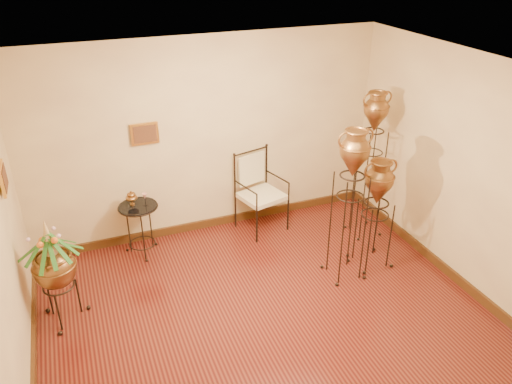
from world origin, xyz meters
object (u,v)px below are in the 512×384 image
object	(u,v)px
armchair	(262,193)
side_table	(141,228)
amphora_tall	(370,164)
amphora_mid	(349,205)
planter_urn	(54,265)

from	to	relation	value
armchair	side_table	size ratio (longest dim) A/B	1.26
amphora_tall	side_table	world-z (taller)	amphora_tall
amphora_tall	armchair	size ratio (longest dim) A/B	1.82
amphora_mid	planter_urn	xyz separation A→B (m)	(-3.38, 0.41, -0.26)
planter_urn	amphora_mid	bearing A→B (deg)	-6.99
amphora_tall	armchair	distance (m)	1.57
amphora_tall	side_table	bearing A→B (deg)	168.44
amphora_mid	planter_urn	size ratio (longest dim) A/B	1.50
armchair	side_table	xyz separation A→B (m)	(-1.76, 0.00, -0.20)
amphora_tall	planter_urn	size ratio (longest dim) A/B	1.60
amphora_tall	side_table	distance (m)	3.25
amphora_mid	side_table	size ratio (longest dim) A/B	2.14
amphora_tall	amphora_mid	world-z (taller)	amphora_tall
amphora_tall	planter_urn	bearing A→B (deg)	-174.94
amphora_mid	side_table	xyz separation A→B (m)	(-2.32, 1.42, -0.62)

